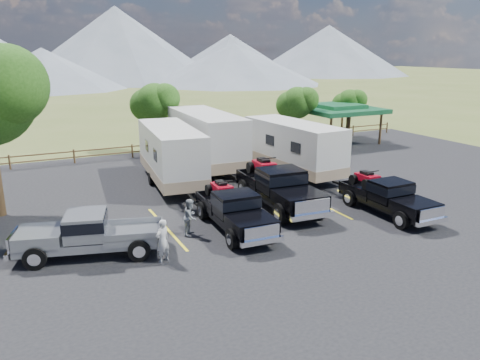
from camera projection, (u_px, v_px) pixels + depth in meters
name	position (u px, v px, depth m)	size (l,w,h in m)	color
ground	(334.00, 237.00, 19.50)	(320.00, 320.00, 0.00)	#4D5C27
asphalt_lot	(295.00, 215.00, 22.09)	(44.00, 34.00, 0.04)	black
stall_lines	(284.00, 208.00, 22.95)	(12.12, 5.50, 0.01)	gold
tree_ne_a	(297.00, 103.00, 37.08)	(3.11, 2.92, 4.76)	#322013
tree_ne_b	(349.00, 103.00, 40.57)	(2.77, 2.59, 4.27)	#322013
tree_north	(155.00, 103.00, 34.08)	(3.46, 3.24, 5.25)	#322013
rail_fence	(209.00, 143.00, 36.20)	(36.12, 0.12, 1.00)	brown
pavilion	(338.00, 109.00, 38.95)	(6.20, 6.20, 3.22)	brown
mountain_range	(23.00, 48.00, 105.95)	(209.00, 71.00, 20.00)	slate
rig_left	(234.00, 209.00, 20.08)	(2.20, 5.69, 1.87)	black
rig_center	(278.00, 186.00, 22.97)	(2.70, 6.72, 2.20)	black
rig_right	(387.00, 196.00, 22.03)	(1.94, 5.47, 1.82)	black
trailer_left	(171.00, 155.00, 26.60)	(3.26, 9.61, 3.32)	silver
trailer_center	(206.00, 140.00, 30.27)	(3.05, 10.49, 3.64)	silver
trailer_right	(293.00, 148.00, 28.63)	(2.93, 9.46, 3.28)	silver
pickup_silver	(91.00, 233.00, 17.49)	(5.89, 3.19, 1.69)	gray
person_a	(163.00, 241.00, 16.98)	(0.59, 0.39, 1.63)	#BBBBBB
person_b	(191.00, 217.00, 19.50)	(0.76, 0.59, 1.56)	gray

